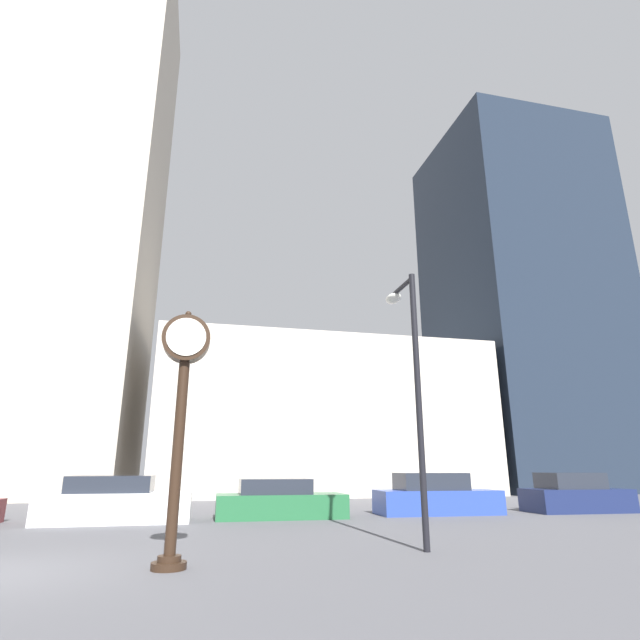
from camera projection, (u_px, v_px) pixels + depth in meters
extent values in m
cube|color=#ADA393|center=(47.00, 198.00, 33.98)|extent=(14.27, 12.00, 38.57)
cube|color=beige|center=(317.00, 420.00, 34.04)|extent=(20.71, 12.00, 9.43)
cube|color=#1E2838|center=(520.00, 303.00, 40.54)|extent=(11.90, 12.00, 28.91)
cylinder|color=black|center=(169.00, 566.00, 8.41)|extent=(0.59, 0.59, 0.12)
cylinder|color=black|center=(169.00, 559.00, 8.44)|extent=(0.40, 0.40, 0.10)
cylinder|color=black|center=(177.00, 454.00, 8.92)|extent=(0.20, 0.20, 3.34)
cylinder|color=black|center=(186.00, 339.00, 9.52)|extent=(0.89, 0.40, 0.89)
cylinder|color=white|center=(186.00, 337.00, 9.33)|extent=(0.73, 0.02, 0.73)
cylinder|color=white|center=(187.00, 342.00, 9.72)|extent=(0.73, 0.02, 0.73)
sphere|color=black|center=(188.00, 314.00, 9.66)|extent=(0.12, 0.12, 0.12)
cube|color=silver|center=(117.00, 507.00, 15.57)|extent=(4.51, 1.99, 0.89)
cube|color=#232833|center=(112.00, 484.00, 15.72)|extent=(2.49, 1.73, 0.50)
cube|color=#236038|center=(281.00, 506.00, 16.93)|extent=(4.40, 1.93, 0.78)
cube|color=#232833|center=(275.00, 486.00, 17.07)|extent=(2.43, 1.66, 0.50)
cube|color=#28429E|center=(437.00, 502.00, 18.31)|extent=(4.56, 1.96, 0.84)
cube|color=#232833|center=(430.00, 481.00, 18.47)|extent=(2.54, 1.65, 0.61)
cube|color=#19234C|center=(577.00, 500.00, 19.17)|extent=(3.96, 1.98, 0.85)
cube|color=#232833|center=(570.00, 481.00, 19.34)|extent=(2.21, 1.67, 0.60)
cylinder|color=black|center=(419.00, 402.00, 10.99)|extent=(0.14, 0.14, 6.05)
cylinder|color=black|center=(402.00, 287.00, 12.38)|extent=(0.11, 1.20, 0.11)
ellipsoid|color=silver|center=(393.00, 298.00, 12.91)|extent=(0.36, 0.60, 0.24)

